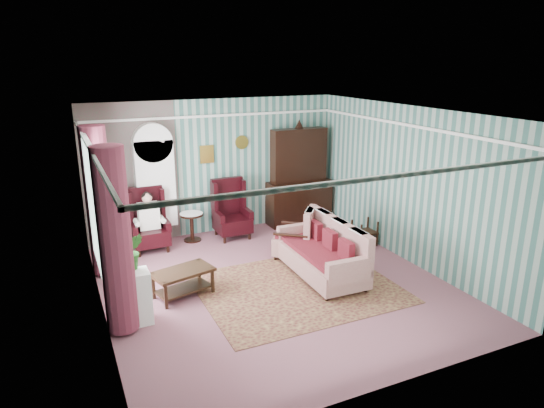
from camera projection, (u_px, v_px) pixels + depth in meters
name	position (u px, v px, depth m)	size (l,w,h in m)	color
floor	(274.00, 284.00, 8.28)	(6.00, 6.00, 0.00)	#854D56
room_shell	(234.00, 171.00, 7.61)	(5.53, 6.02, 2.91)	#3D6F64
bookcase	(156.00, 190.00, 9.89)	(0.80, 0.28, 2.24)	silver
dresser_hutch	(299.00, 173.00, 11.07)	(1.50, 0.56, 2.36)	black
wingback_left	(149.00, 220.00, 9.60)	(0.76, 0.80, 1.25)	black
wingback_right	(232.00, 209.00, 10.29)	(0.76, 0.80, 1.25)	black
seated_woman	(149.00, 222.00, 9.61)	(0.44, 0.40, 1.18)	white
round_side_table	(192.00, 227.00, 10.18)	(0.50, 0.50, 0.60)	black
nest_table	(364.00, 232.00, 9.97)	(0.45, 0.38, 0.54)	black
plant_stand	(131.00, 299.00, 6.95)	(0.55, 0.35, 0.80)	white
rug	(298.00, 288.00, 8.14)	(3.20, 2.60, 0.01)	#491C18
sofa	(321.00, 248.00, 8.47)	(1.99, 1.04, 1.04)	#B5B18C
floral_armchair	(294.00, 229.00, 9.32)	(0.81, 0.88, 1.10)	beige
coffee_table	(183.00, 283.00, 7.83)	(0.96, 0.53, 0.45)	black
potted_plant_a	(122.00, 262.00, 6.69)	(0.36, 0.31, 0.40)	#2A5A1C
potted_plant_b	(133.00, 251.00, 6.90)	(0.29, 0.24, 0.53)	#2B5B1C
potted_plant_c	(123.00, 260.00, 6.84)	(0.20, 0.20, 0.36)	#184E1D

